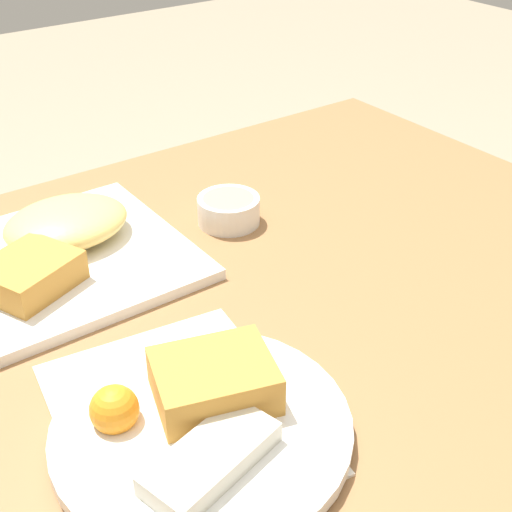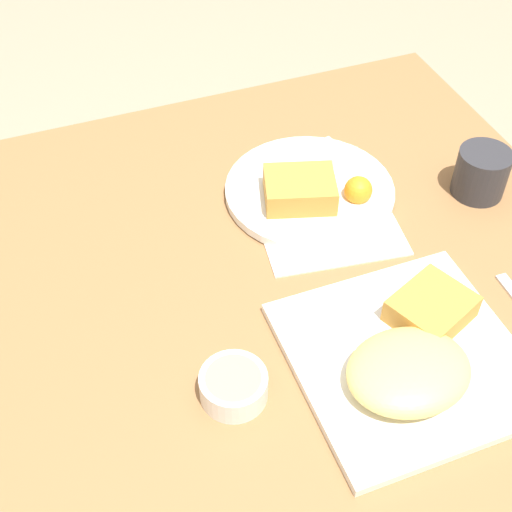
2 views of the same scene
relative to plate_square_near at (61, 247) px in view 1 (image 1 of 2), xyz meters
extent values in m
cube|color=olive|center=(-0.15, 0.22, -0.04)|extent=(1.08, 0.89, 0.04)
cylinder|color=brown|center=(-0.63, -0.16, -0.39)|extent=(0.05, 0.05, 0.67)
cube|color=silver|center=(0.02, 0.31, -0.02)|extent=(0.24, 0.29, 0.00)
cube|color=white|center=(0.00, 0.01, -0.01)|extent=(0.28, 0.28, 0.01)
ellipsoid|color=#EFCC6B|center=(-0.02, -0.03, 0.01)|extent=(0.16, 0.13, 0.04)
cube|color=#C68938|center=(0.06, 0.05, 0.01)|extent=(0.12, 0.12, 0.04)
cylinder|color=white|center=(0.02, 0.34, -0.01)|extent=(0.27, 0.27, 0.01)
cube|color=#C68938|center=(-0.01, 0.32, 0.02)|extent=(0.13, 0.11, 0.04)
cube|color=beige|center=(0.04, 0.39, 0.01)|extent=(0.13, 0.08, 0.02)
sphere|color=orange|center=(0.08, 0.30, 0.01)|extent=(0.04, 0.04, 0.04)
cylinder|color=white|center=(-0.22, 0.04, 0.00)|extent=(0.08, 0.08, 0.04)
cylinder|color=#D1B775|center=(-0.22, 0.04, 0.01)|extent=(0.07, 0.07, 0.00)
camera|label=1|loc=(0.24, 0.74, 0.45)|focal=50.00mm
camera|label=2|loc=(-0.37, -0.42, 0.72)|focal=50.00mm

